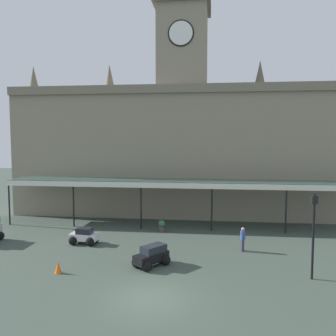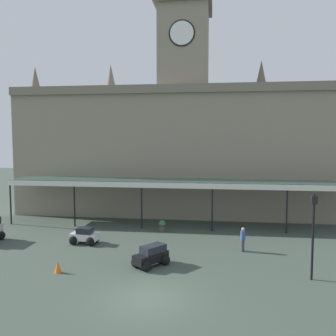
# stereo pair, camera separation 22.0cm
# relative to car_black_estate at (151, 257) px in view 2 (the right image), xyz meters

# --- Properties ---
(ground_plane) EXTENTS (140.00, 140.00, 0.00)m
(ground_plane) POSITION_rel_car_black_estate_xyz_m (0.60, -4.44, -0.56)
(ground_plane) COLOR #3D4A40
(station_building) EXTENTS (33.81, 6.54, 21.49)m
(station_building) POSITION_rel_car_black_estate_xyz_m (0.60, 15.57, 6.65)
(station_building) COLOR gray
(station_building) RESTS_ON ground
(entrance_canopy) EXTENTS (30.34, 3.26, 4.08)m
(entrance_canopy) POSITION_rel_car_black_estate_xyz_m (0.60, 10.08, 3.37)
(entrance_canopy) COLOR #38564C
(entrance_canopy) RESTS_ON ground
(car_black_estate) EXTENTS (2.30, 2.41, 1.27)m
(car_black_estate) POSITION_rel_car_black_estate_xyz_m (0.00, 0.00, 0.00)
(car_black_estate) COLOR black
(car_black_estate) RESTS_ON ground
(car_white_sedan) EXTENTS (2.12, 1.64, 1.19)m
(car_white_sedan) POSITION_rel_car_black_estate_xyz_m (-5.73, 3.93, -0.06)
(car_white_sedan) COLOR silver
(car_white_sedan) RESTS_ON ground
(pedestrian_crossing_forecourt) EXTENTS (0.34, 0.38, 1.67)m
(pedestrian_crossing_forecourt) POSITION_rel_car_black_estate_xyz_m (5.76, 3.61, 0.34)
(pedestrian_crossing_forecourt) COLOR #3F384C
(pedestrian_crossing_forecourt) RESTS_ON ground
(victorian_lamppost) EXTENTS (0.30, 0.30, 4.81)m
(victorian_lamppost) POSITION_rel_car_black_estate_xyz_m (9.16, -0.93, 2.43)
(victorian_lamppost) COLOR black
(victorian_lamppost) RESTS_ON ground
(traffic_cone) EXTENTS (0.40, 0.40, 0.70)m
(traffic_cone) POSITION_rel_car_black_estate_xyz_m (-5.18, -1.80, -0.21)
(traffic_cone) COLOR orange
(traffic_cone) RESTS_ON ground
(planter_near_kerb) EXTENTS (0.60, 0.60, 0.96)m
(planter_near_kerb) POSITION_rel_car_black_estate_xyz_m (-0.52, 8.10, -0.07)
(planter_near_kerb) COLOR #47423D
(planter_near_kerb) RESTS_ON ground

